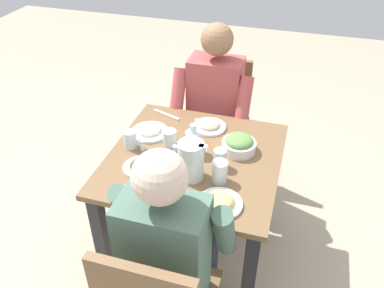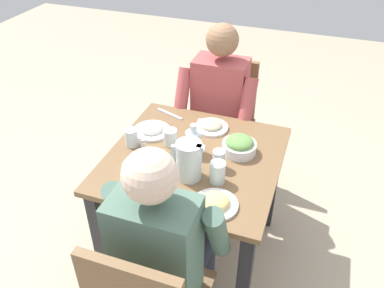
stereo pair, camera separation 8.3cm
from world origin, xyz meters
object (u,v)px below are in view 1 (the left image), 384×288
object	(u,v)px
diner_near	(211,113)
plate_yoghurt	(150,130)
water_glass_center	(220,172)
diner_far	(173,245)
plate_beans	(209,126)
water_glass_near_right	(130,139)
water_glass_by_pitcher	(170,138)
salad_bowl	(239,144)
salt_shaker	(142,145)
dining_table	(194,176)
plate_dolmas	(141,166)
water_glass_far_right	(220,159)
plate_fries	(220,202)
oil_carafe	(193,143)
water_pitcher	(191,160)
chair_near	(218,117)

from	to	relation	value
diner_near	plate_yoghurt	distance (m)	0.47
diner_near	water_glass_center	xyz separation A→B (m)	(-0.21, 0.66, 0.11)
diner_far	plate_beans	bearing A→B (deg)	-86.04
water_glass_near_right	water_glass_by_pitcher	bearing A→B (deg)	-158.70
salad_bowl	plate_beans	world-z (taller)	salad_bowl
water_glass_by_pitcher	salt_shaker	distance (m)	0.14
dining_table	salad_bowl	size ratio (longest dim) A/B	4.91
water_glass_center	diner_near	bearing A→B (deg)	-72.60
plate_dolmas	water_glass_far_right	world-z (taller)	water_glass_far_right
plate_fries	salt_shaker	world-z (taller)	same
plate_dolmas	water_glass_by_pitcher	xyz separation A→B (m)	(-0.07, -0.22, 0.03)
plate_dolmas	salad_bowl	bearing A→B (deg)	-146.82
diner_near	salt_shaker	distance (m)	0.59
plate_fries	water_glass_near_right	distance (m)	0.61
plate_yoghurt	oil_carafe	xyz separation A→B (m)	(-0.27, 0.10, 0.04)
dining_table	water_glass_center	xyz separation A→B (m)	(-0.16, 0.14, 0.18)
plate_fries	plate_beans	xyz separation A→B (m)	(0.19, -0.57, -0.00)
diner_far	water_glass_by_pitcher	distance (m)	0.63
diner_far	water_pitcher	distance (m)	0.40
water_glass_center	diner_far	bearing A→B (deg)	75.08
diner_far	salt_shaker	distance (m)	0.61
salad_bowl	dining_table	bearing A→B (deg)	28.93
salad_bowl	water_glass_near_right	distance (m)	0.55
dining_table	water_glass_far_right	xyz separation A→B (m)	(-0.14, 0.04, 0.17)
salad_bowl	oil_carafe	xyz separation A→B (m)	(0.22, 0.08, 0.01)
diner_near	oil_carafe	bearing A→B (deg)	93.46
salad_bowl	plate_beans	bearing A→B (deg)	-39.97
diner_near	water_glass_near_right	bearing A→B (deg)	61.26
plate_fries	oil_carafe	bearing A→B (deg)	-57.09
water_glass_far_right	water_pitcher	bearing A→B (deg)	45.06
water_glass_by_pitcher	plate_dolmas	bearing A→B (deg)	72.78
diner_near	water_glass_by_pitcher	world-z (taller)	diner_near
plate_yoghurt	water_glass_center	world-z (taller)	water_glass_center
diner_near	plate_yoghurt	xyz separation A→B (m)	(0.25, 0.39, 0.08)
plate_fries	plate_beans	bearing A→B (deg)	-71.37
chair_near	plate_yoghurt	size ratio (longest dim) A/B	4.36
dining_table	salad_bowl	distance (m)	0.29
diner_far	water_glass_near_right	xyz separation A→B (m)	(0.40, -0.51, 0.10)
plate_beans	water_glass_far_right	xyz separation A→B (m)	(-0.13, 0.32, 0.03)
dining_table	water_pitcher	distance (m)	0.27
dining_table	water_glass_by_pitcher	bearing A→B (deg)	-22.01
water_pitcher	water_glass_center	size ratio (longest dim) A/B	1.77
diner_far	plate_fries	distance (m)	0.27
diner_near	salt_shaker	xyz separation A→B (m)	(0.23, 0.54, 0.09)
salad_bowl	water_glass_by_pitcher	distance (m)	0.36
salad_bowl	plate_yoghurt	xyz separation A→B (m)	(0.49, -0.02, -0.02)
plate_yoghurt	water_glass_center	size ratio (longest dim) A/B	1.90
plate_dolmas	water_glass_center	xyz separation A→B (m)	(-0.38, -0.02, 0.04)
dining_table	plate_fries	bearing A→B (deg)	123.88
water_pitcher	oil_carafe	size ratio (longest dim) A/B	1.16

